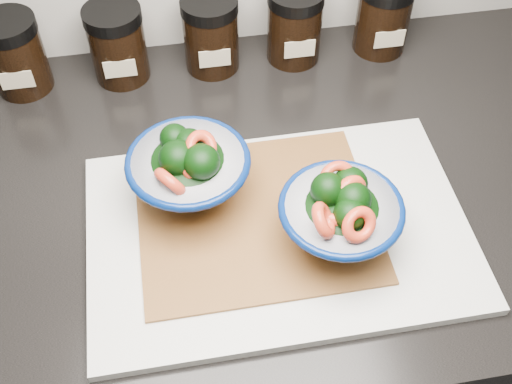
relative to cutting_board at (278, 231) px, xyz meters
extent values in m
cube|color=black|center=(-0.14, 0.09, -0.48)|extent=(3.43, 0.58, 0.86)
cube|color=black|center=(-0.14, 0.09, -0.03)|extent=(3.50, 0.60, 0.04)
cube|color=silver|center=(0.00, 0.00, 0.00)|extent=(0.45, 0.30, 0.01)
cube|color=#9E632F|center=(-0.02, 0.02, 0.01)|extent=(0.28, 0.24, 0.00)
cylinder|color=white|center=(-0.10, 0.06, 0.02)|extent=(0.05, 0.05, 0.01)
ellipsoid|color=white|center=(-0.10, 0.06, 0.03)|extent=(0.08, 0.08, 0.04)
torus|color=#051C56|center=(-0.10, 0.06, 0.07)|extent=(0.15, 0.15, 0.01)
torus|color=#051C56|center=(-0.10, 0.06, 0.06)|extent=(0.12, 0.12, 0.00)
ellipsoid|color=black|center=(-0.10, 0.06, 0.06)|extent=(0.11, 0.11, 0.05)
ellipsoid|color=black|center=(-0.09, 0.08, 0.09)|extent=(0.04, 0.04, 0.03)
cylinder|color=#477233|center=(-0.09, 0.08, 0.07)|extent=(0.02, 0.01, 0.02)
ellipsoid|color=black|center=(-0.08, 0.04, 0.09)|extent=(0.04, 0.04, 0.04)
cylinder|color=#477233|center=(-0.08, 0.04, 0.08)|extent=(0.02, 0.02, 0.03)
ellipsoid|color=black|center=(-0.11, 0.09, 0.08)|extent=(0.04, 0.04, 0.04)
cylinder|color=#477233|center=(-0.11, 0.09, 0.07)|extent=(0.01, 0.02, 0.02)
ellipsoid|color=black|center=(-0.11, 0.06, 0.09)|extent=(0.04, 0.04, 0.04)
cylinder|color=#477233|center=(-0.11, 0.06, 0.07)|extent=(0.01, 0.02, 0.03)
torus|color=#E4562A|center=(-0.12, 0.03, 0.08)|extent=(0.05, 0.05, 0.05)
torus|color=#E4562A|center=(-0.09, 0.05, 0.08)|extent=(0.04, 0.06, 0.06)
torus|color=#E4562A|center=(-0.08, 0.06, 0.10)|extent=(0.06, 0.05, 0.04)
cylinder|color=#CCBC8E|center=(-0.11, 0.05, 0.08)|extent=(0.02, 0.02, 0.01)
cylinder|color=#CCBC8E|center=(-0.09, 0.05, 0.08)|extent=(0.02, 0.02, 0.01)
cylinder|color=white|center=(0.06, -0.03, 0.02)|extent=(0.05, 0.05, 0.01)
ellipsoid|color=white|center=(0.06, -0.03, 0.03)|extent=(0.08, 0.08, 0.03)
torus|color=#051C56|center=(0.06, -0.03, 0.07)|extent=(0.14, 0.14, 0.01)
torus|color=#051C56|center=(0.06, -0.03, 0.05)|extent=(0.12, 0.12, 0.00)
ellipsoid|color=black|center=(0.06, -0.03, 0.06)|extent=(0.10, 0.10, 0.05)
ellipsoid|color=black|center=(0.05, -0.01, 0.08)|extent=(0.04, 0.04, 0.03)
cylinder|color=#477233|center=(0.05, -0.01, 0.07)|extent=(0.01, 0.02, 0.02)
ellipsoid|color=black|center=(0.08, -0.01, 0.08)|extent=(0.04, 0.04, 0.04)
cylinder|color=#477233|center=(0.08, -0.01, 0.07)|extent=(0.02, 0.01, 0.03)
ellipsoid|color=black|center=(0.06, -0.05, 0.08)|extent=(0.04, 0.04, 0.03)
cylinder|color=#477233|center=(0.06, -0.05, 0.07)|extent=(0.01, 0.02, 0.02)
ellipsoid|color=black|center=(0.07, -0.03, 0.08)|extent=(0.04, 0.04, 0.04)
cylinder|color=#477233|center=(0.07, -0.03, 0.07)|extent=(0.02, 0.01, 0.03)
ellipsoid|color=black|center=(0.05, -0.02, 0.09)|extent=(0.04, 0.04, 0.04)
cylinder|color=#477233|center=(0.05, -0.02, 0.07)|extent=(0.01, 0.01, 0.02)
torus|color=#E4562A|center=(0.03, -0.06, 0.09)|extent=(0.04, 0.05, 0.05)
torus|color=#E4562A|center=(0.07, -0.07, 0.09)|extent=(0.06, 0.05, 0.05)
torus|color=#E4562A|center=(0.07, -0.02, 0.09)|extent=(0.06, 0.04, 0.06)
torus|color=#E4562A|center=(0.06, 0.00, 0.09)|extent=(0.05, 0.05, 0.04)
torus|color=#E4562A|center=(0.05, -0.04, 0.07)|extent=(0.05, 0.06, 0.04)
cylinder|color=#CCBC8E|center=(0.08, -0.01, 0.08)|extent=(0.02, 0.02, 0.01)
cylinder|color=#CCBC8E|center=(0.08, -0.02, 0.08)|extent=(0.02, 0.02, 0.01)
cylinder|color=black|center=(-0.31, 0.33, 0.04)|extent=(0.08, 0.08, 0.09)
cylinder|color=black|center=(-0.31, 0.33, 0.10)|extent=(0.08, 0.08, 0.02)
cube|color=#C6B793|center=(-0.31, 0.29, 0.04)|extent=(0.04, 0.00, 0.03)
cylinder|color=black|center=(-0.17, 0.33, 0.04)|extent=(0.08, 0.08, 0.09)
cylinder|color=black|center=(-0.17, 0.33, 0.10)|extent=(0.08, 0.08, 0.02)
cube|color=#C6B793|center=(-0.17, 0.29, 0.04)|extent=(0.04, 0.00, 0.03)
cylinder|color=black|center=(-0.04, 0.33, 0.04)|extent=(0.08, 0.08, 0.09)
cylinder|color=black|center=(-0.04, 0.33, 0.10)|extent=(0.08, 0.08, 0.02)
cube|color=#C6B793|center=(-0.04, 0.29, 0.04)|extent=(0.04, 0.00, 0.03)
cylinder|color=black|center=(0.09, 0.33, 0.04)|extent=(0.08, 0.08, 0.09)
cube|color=#C6B793|center=(0.09, 0.29, 0.04)|extent=(0.04, 0.00, 0.03)
cylinder|color=black|center=(0.22, 0.33, 0.04)|extent=(0.08, 0.08, 0.09)
cube|color=#C6B793|center=(0.22, 0.29, 0.04)|extent=(0.05, 0.00, 0.03)
camera|label=1|loc=(-0.10, -0.44, 0.62)|focal=45.00mm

